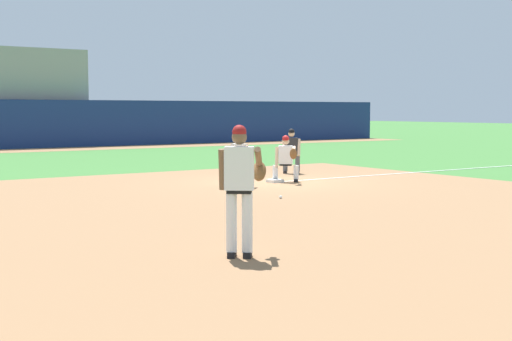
# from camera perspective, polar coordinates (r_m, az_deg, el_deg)

# --- Properties ---
(ground_plane) EXTENTS (160.00, 160.00, 0.00)m
(ground_plane) POSITION_cam_1_polar(r_m,az_deg,el_deg) (20.29, 1.53, -0.96)
(ground_plane) COLOR #3D7533
(infield_dirt_patch) EXTENTS (18.00, 18.00, 0.01)m
(infield_dirt_patch) POSITION_cam_1_polar(r_m,az_deg,el_deg) (15.14, 0.59, -2.94)
(infield_dirt_patch) COLOR #936B47
(infield_dirt_patch) RESTS_ON ground
(warning_track_strip) EXTENTS (48.00, 3.20, 0.01)m
(warning_track_strip) POSITION_cam_1_polar(r_m,az_deg,el_deg) (38.32, -16.14, 1.61)
(warning_track_strip) COLOR #936B47
(warning_track_strip) RESTS_ON ground
(foul_line_stripe) EXTENTS (17.28, 0.10, 0.00)m
(foul_line_stripe) POSITION_cam_1_polar(r_m,az_deg,el_deg) (26.25, 17.06, 0.18)
(foul_line_stripe) COLOR white
(foul_line_stripe) RESTS_ON ground
(first_base_bag) EXTENTS (0.38, 0.38, 0.09)m
(first_base_bag) POSITION_cam_1_polar(r_m,az_deg,el_deg) (20.28, 1.53, -0.83)
(first_base_bag) COLOR white
(first_base_bag) RESTS_ON ground
(baseball) EXTENTS (0.07, 0.07, 0.07)m
(baseball) POSITION_cam_1_polar(r_m,az_deg,el_deg) (16.59, 1.99, -2.14)
(baseball) COLOR white
(baseball) RESTS_ON ground
(pitcher) EXTENTS (0.85, 0.54, 1.86)m
(pitcher) POSITION_cam_1_polar(r_m,az_deg,el_deg) (9.91, -1.23, -0.96)
(pitcher) COLOR black
(pitcher) RESTS_ON ground
(first_baseman) EXTENTS (0.71, 1.09, 1.34)m
(first_baseman) POSITION_cam_1_polar(r_m,az_deg,el_deg) (20.29, 2.43, 1.11)
(first_baseman) COLOR black
(first_baseman) RESTS_ON ground
(baserunner) EXTENTS (0.55, 0.66, 1.46)m
(baserunner) POSITION_cam_1_polar(r_m,az_deg,el_deg) (19.05, -1.32, 1.05)
(baserunner) COLOR black
(baserunner) RESTS_ON ground
(umpire) EXTENTS (0.68, 0.66, 1.46)m
(umpire) POSITION_cam_1_polar(r_m,az_deg,el_deg) (23.09, 2.85, 1.72)
(umpire) COLOR black
(umpire) RESTS_ON ground
(outfield_wall) EXTENTS (48.00, 0.50, 2.60)m
(outfield_wall) POSITION_cam_1_polar(r_m,az_deg,el_deg) (40.18, -17.07, 3.58)
(outfield_wall) COLOR navy
(outfield_wall) RESTS_ON ground
(stadium_seating_block) EXTENTS (6.41, 5.05, 5.45)m
(stadium_seating_block) POSITION_cam_1_polar(r_m,az_deg,el_deg) (43.36, -18.41, 5.55)
(stadium_seating_block) COLOR gray
(stadium_seating_block) RESTS_ON ground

